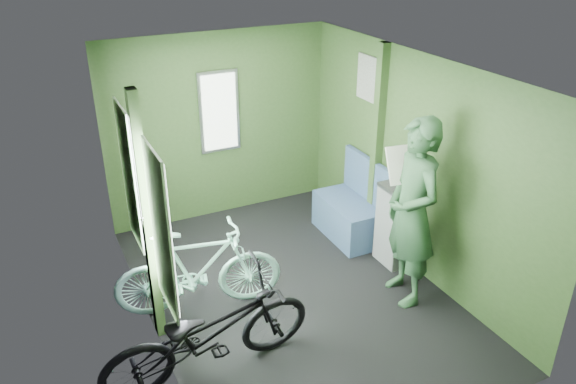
% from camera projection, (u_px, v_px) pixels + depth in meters
% --- Properties ---
extents(room, '(4.00, 4.02, 2.31)m').
position_uv_depth(room, '(287.00, 162.00, 5.12)').
color(room, black).
rests_on(room, ground).
extents(bicycle_black, '(1.83, 0.88, 1.04)m').
position_uv_depth(bicycle_black, '(213.00, 377.00, 4.68)').
color(bicycle_black, black).
rests_on(bicycle_black, ground).
extents(bicycle_mint, '(1.67, 0.89, 1.00)m').
position_uv_depth(bicycle_mint, '(202.00, 310.00, 5.47)').
color(bicycle_mint, '#8FD5C2').
rests_on(bicycle_mint, ground).
extents(passenger, '(0.55, 0.79, 1.88)m').
position_uv_depth(passenger, '(412.00, 213.00, 5.28)').
color(passenger, '#2E5535').
rests_on(passenger, ground).
extents(waste_box, '(0.27, 0.38, 0.92)m').
position_uv_depth(waste_box, '(395.00, 225.00, 6.06)').
color(waste_box, gray).
rests_on(waste_box, ground).
extents(bench_seat, '(0.52, 0.92, 0.97)m').
position_uv_depth(bench_seat, '(351.00, 214.00, 6.65)').
color(bench_seat, navy).
rests_on(bench_seat, ground).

